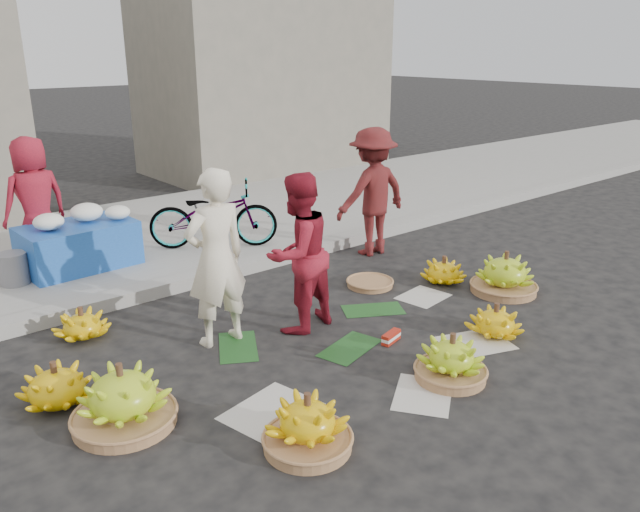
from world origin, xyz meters
TOP-DOWN VIEW (x-y plane):
  - ground at (0.00, 0.00)m, footprint 80.00×80.00m
  - curb at (0.00, 2.20)m, footprint 40.00×0.25m
  - sidewalk at (0.00, 4.30)m, footprint 40.00×4.00m
  - building_right at (4.50, 7.70)m, footprint 5.00×3.00m
  - newspaper_scatter at (0.00, -0.80)m, footprint 3.20×1.80m
  - banana_leaves at (-0.10, 0.20)m, footprint 2.00×1.00m
  - banana_bunch_0 at (-2.25, -0.03)m, footprint 0.87×0.87m
  - banana_bunch_1 at (-1.37, -1.14)m, footprint 0.63×0.63m
  - banana_bunch_2 at (0.18, -1.17)m, footprint 0.61×0.61m
  - banana_bunch_3 at (1.19, -0.91)m, footprint 0.55×0.55m
  - banana_bunch_4 at (2.23, -0.30)m, footprint 0.86×0.86m
  - banana_bunch_5 at (1.93, 0.35)m, footprint 0.69×0.69m
  - banana_bunch_6 at (-2.54, 0.57)m, footprint 0.62×0.62m
  - banana_bunch_7 at (-1.95, 1.65)m, footprint 0.62×0.62m
  - basket_spare at (1.17, 0.84)m, footprint 0.64×0.64m
  - incense_stack at (0.29, -0.36)m, footprint 0.26×0.13m
  - vendor_cream at (-0.96, 0.71)m, footprint 0.63×0.42m
  - vendor_red at (-0.19, 0.47)m, footprint 0.86×0.72m
  - man_striped at (2.05, 1.73)m, footprint 1.14×0.70m
  - flower_table at (-1.32, 3.38)m, footprint 1.34×0.88m
  - grey_bucket at (-2.12, 3.28)m, footprint 0.32×0.32m
  - flower_vendor at (-1.63, 3.87)m, footprint 0.84×0.61m
  - bicycle at (0.36, 3.02)m, footprint 1.42×1.75m

SIDE VIEW (x-z plane):
  - ground at x=0.00m, z-range 0.00..0.00m
  - newspaper_scatter at x=0.00m, z-range 0.00..0.01m
  - banana_leaves at x=-0.10m, z-range 0.00..0.01m
  - basket_spare at x=1.17m, z-range 0.00..0.06m
  - incense_stack at x=0.29m, z-range 0.01..0.11m
  - sidewalk at x=0.00m, z-range 0.00..0.12m
  - curb at x=0.00m, z-range 0.00..0.15m
  - banana_bunch_7 at x=-1.95m, z-range -0.02..0.30m
  - banana_bunch_5 at x=1.93m, z-range -0.02..0.31m
  - banana_bunch_3 at x=1.19m, z-range -0.02..0.31m
  - banana_bunch_6 at x=-2.54m, z-range -0.02..0.36m
  - banana_bunch_2 at x=0.18m, z-range -0.03..0.39m
  - banana_bunch_1 at x=-1.37m, z-range -0.03..0.41m
  - banana_bunch_4 at x=2.23m, z-range -0.03..0.47m
  - banana_bunch_0 at x=-2.25m, z-range -0.03..0.48m
  - grey_bucket at x=-2.12m, z-range 0.12..0.49m
  - flower_table at x=-1.32m, z-range 0.05..0.81m
  - bicycle at x=0.36m, z-range 0.12..1.01m
  - vendor_red at x=-0.19m, z-range 0.00..1.59m
  - vendor_cream at x=-0.96m, z-range 0.00..1.70m
  - man_striped at x=2.05m, z-range 0.00..1.71m
  - flower_vendor at x=-1.63m, z-range 0.12..1.70m
  - building_right at x=4.50m, z-range 0.00..5.00m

